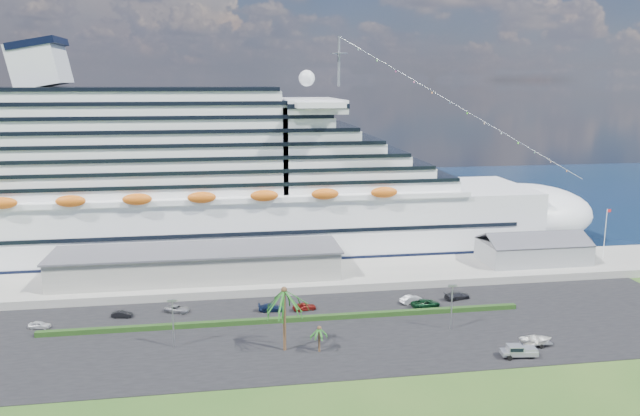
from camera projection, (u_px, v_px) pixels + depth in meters
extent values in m
plane|color=#254C19|center=(349.00, 357.00, 99.88)|extent=(420.00, 420.00, 0.00)
cube|color=black|center=(337.00, 330.00, 110.51)|extent=(140.00, 38.00, 0.12)
cube|color=gray|center=(313.00, 276.00, 138.40)|extent=(240.00, 20.00, 1.80)
cube|color=#0B1F32|center=(277.00, 203.00, 225.67)|extent=(420.00, 160.00, 0.02)
cube|color=silver|center=(221.00, 224.00, 157.15)|extent=(160.00, 30.00, 16.00)
ellipsoid|color=silver|center=(519.00, 213.00, 169.33)|extent=(40.00, 30.00, 16.00)
cube|color=black|center=(222.00, 250.00, 158.52)|extent=(164.00, 30.60, 2.40)
cube|color=silver|center=(168.00, 139.00, 150.98)|extent=(128.00, 26.00, 24.80)
cube|color=silver|center=(310.00, 105.00, 154.71)|extent=(14.00, 38.00, 3.20)
cube|color=silver|center=(40.00, 65.00, 143.22)|extent=(11.58, 14.00, 11.58)
cylinder|color=gray|center=(339.00, 62.00, 153.67)|extent=(0.70, 0.70, 12.00)
ellipsoid|color=#CE5C13|center=(202.00, 197.00, 139.28)|extent=(90.00, 2.40, 2.60)
ellipsoid|color=#CE5C13|center=(205.00, 176.00, 169.86)|extent=(90.00, 2.40, 2.60)
cube|color=black|center=(221.00, 221.00, 156.99)|extent=(144.00, 30.40, 0.90)
cube|color=gray|center=(198.00, 264.00, 133.81)|extent=(60.00, 14.00, 6.00)
cube|color=#4C4C54|center=(198.00, 250.00, 133.19)|extent=(61.00, 15.00, 0.40)
cube|color=gray|center=(533.00, 252.00, 145.65)|extent=(24.00, 12.00, 4.80)
cube|color=#4C4C54|center=(540.00, 240.00, 142.03)|extent=(24.00, 6.31, 2.74)
cube|color=#4C4C54|center=(528.00, 234.00, 147.83)|extent=(24.00, 6.31, 2.74)
cylinder|color=silver|center=(605.00, 234.00, 147.67)|extent=(0.16, 0.16, 12.00)
cube|color=red|center=(609.00, 211.00, 146.62)|extent=(1.00, 0.04, 0.70)
cube|color=black|center=(289.00, 319.00, 114.03)|extent=(88.00, 1.10, 0.90)
cylinder|color=gray|center=(173.00, 324.00, 102.53)|extent=(0.24, 0.24, 8.00)
cube|color=gray|center=(172.00, 301.00, 101.70)|extent=(1.60, 0.35, 0.35)
cylinder|color=gray|center=(452.00, 308.00, 109.83)|extent=(0.24, 0.24, 8.00)
cube|color=gray|center=(453.00, 286.00, 109.01)|extent=(1.60, 0.35, 0.35)
cylinder|color=#47301E|center=(284.00, 320.00, 101.17)|extent=(0.54, 0.54, 10.50)
sphere|color=#47301E|center=(284.00, 290.00, 100.11)|extent=(0.98, 0.98, 0.98)
cylinder|color=#47301E|center=(319.00, 340.00, 101.19)|extent=(0.35, 0.35, 4.20)
sphere|color=#47301E|center=(319.00, 328.00, 100.76)|extent=(0.73, 0.73, 0.73)
imported|color=silver|center=(40.00, 325.00, 110.91)|extent=(4.04, 2.20, 1.30)
imported|color=black|center=(122.00, 314.00, 116.04)|extent=(3.95, 1.90, 1.25)
imported|color=gray|center=(177.00, 309.00, 118.65)|extent=(5.25, 3.85, 1.33)
imported|color=#101C3B|center=(271.00, 308.00, 119.20)|extent=(5.12, 2.45, 1.44)
imported|color=maroon|center=(304.00, 306.00, 119.67)|extent=(4.73, 2.55, 1.53)
imported|color=silver|center=(411.00, 299.00, 123.60)|extent=(4.87, 3.16, 1.52)
imported|color=black|center=(426.00, 303.00, 121.16)|extent=(6.02, 3.48, 1.58)
imported|color=black|center=(457.00, 295.00, 125.71)|extent=(5.71, 3.29, 1.56)
cylinder|color=black|center=(510.00, 358.00, 98.20)|extent=(0.87, 0.40, 0.84)
cylinder|color=black|center=(504.00, 353.00, 100.14)|extent=(0.87, 0.40, 0.84)
cylinder|color=black|center=(532.00, 356.00, 98.76)|extent=(0.87, 0.40, 0.84)
cylinder|color=black|center=(526.00, 351.00, 100.70)|extent=(0.87, 0.40, 0.84)
cube|color=#AFB1B6|center=(519.00, 352.00, 99.40)|extent=(5.91, 2.80, 0.74)
cube|color=#AFB1B6|center=(528.00, 349.00, 99.55)|extent=(2.77, 2.35, 0.58)
cube|color=#AFB1B6|center=(515.00, 348.00, 99.14)|extent=(2.55, 2.28, 1.00)
cube|color=black|center=(515.00, 348.00, 99.12)|extent=(2.35, 2.30, 0.58)
cube|color=#AFB1B6|center=(505.00, 352.00, 98.99)|extent=(1.19, 2.10, 0.37)
cube|color=gray|center=(536.00, 343.00, 103.44)|extent=(5.08, 1.95, 0.13)
cylinder|color=gray|center=(523.00, 344.00, 103.09)|extent=(2.42, 0.13, 0.09)
cylinder|color=black|center=(542.00, 347.00, 102.60)|extent=(0.71, 0.25, 0.70)
cylinder|color=black|center=(536.00, 342.00, 104.51)|extent=(0.71, 0.25, 0.70)
imported|color=white|center=(536.00, 339.00, 103.31)|extent=(5.63, 4.07, 1.15)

